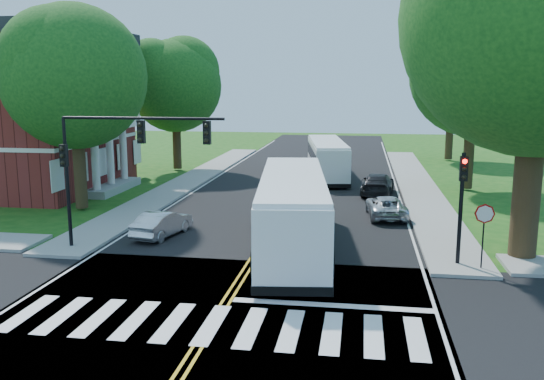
% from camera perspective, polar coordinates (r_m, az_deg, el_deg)
% --- Properties ---
extents(ground, '(140.00, 140.00, 0.00)m').
position_cam_1_polar(ground, '(18.30, -5.58, -12.55)').
color(ground, '#144F13').
rests_on(ground, ground).
extents(road, '(14.00, 96.00, 0.01)m').
position_cam_1_polar(road, '(35.29, 1.69, -1.23)').
color(road, black).
rests_on(road, ground).
extents(cross_road, '(60.00, 12.00, 0.01)m').
position_cam_1_polar(cross_road, '(18.30, -5.59, -12.53)').
color(cross_road, black).
rests_on(cross_road, ground).
extents(center_line, '(0.36, 70.00, 0.01)m').
position_cam_1_polar(center_line, '(39.19, 2.42, -0.05)').
color(center_line, gold).
rests_on(center_line, road).
extents(edge_line_w, '(0.12, 70.00, 0.01)m').
position_cam_1_polar(edge_line_w, '(40.50, -7.18, 0.22)').
color(edge_line_w, silver).
rests_on(edge_line_w, road).
extents(edge_line_e, '(0.12, 70.00, 0.01)m').
position_cam_1_polar(edge_line_e, '(39.03, 12.39, -0.33)').
color(edge_line_e, silver).
rests_on(edge_line_e, road).
extents(crosswalk, '(12.60, 3.00, 0.01)m').
position_cam_1_polar(crosswalk, '(17.85, -5.99, -13.11)').
color(crosswalk, silver).
rests_on(crosswalk, road).
extents(stop_bar, '(6.60, 0.40, 0.01)m').
position_cam_1_polar(stop_bar, '(19.27, 5.97, -11.29)').
color(stop_bar, silver).
rests_on(stop_bar, road).
extents(sidewalk_nw, '(2.60, 40.00, 0.15)m').
position_cam_1_polar(sidewalk_nw, '(43.75, -7.99, 1.03)').
color(sidewalk_nw, gray).
rests_on(sidewalk_nw, ground).
extents(sidewalk_ne, '(2.60, 40.00, 0.15)m').
position_cam_1_polar(sidewalk_ne, '(42.08, 14.19, 0.44)').
color(sidewalk_ne, gray).
rests_on(sidewalk_ne, ground).
extents(tree_ne_big, '(10.80, 10.80, 14.91)m').
position_cam_1_polar(tree_ne_big, '(25.33, 25.08, 15.13)').
color(tree_ne_big, black).
rests_on(tree_ne_big, ground).
extents(tree_west_near, '(8.00, 8.00, 11.40)m').
position_cam_1_polar(tree_west_near, '(34.17, -19.00, 10.53)').
color(tree_west_near, black).
rests_on(tree_west_near, ground).
extents(tree_west_far, '(7.60, 7.60, 10.67)m').
position_cam_1_polar(tree_west_far, '(48.76, -9.57, 10.11)').
color(tree_west_far, black).
rests_on(tree_west_far, ground).
extents(tree_east_mid, '(8.40, 8.40, 11.93)m').
position_cam_1_polar(tree_east_mid, '(40.94, 19.36, 10.86)').
color(tree_east_mid, black).
rests_on(tree_east_mid, ground).
extents(tree_east_far, '(7.20, 7.20, 10.34)m').
position_cam_1_polar(tree_east_far, '(56.89, 17.41, 9.68)').
color(tree_east_far, black).
rests_on(tree_east_far, ground).
extents(signal_nw, '(7.15, 0.46, 5.66)m').
position_cam_1_polar(signal_nw, '(25.04, -15.15, 3.76)').
color(signal_nw, black).
rests_on(signal_nw, ground).
extents(signal_ne, '(0.30, 0.46, 4.40)m').
position_cam_1_polar(signal_ne, '(23.44, 18.29, -0.34)').
color(signal_ne, black).
rests_on(signal_ne, ground).
extents(stop_sign, '(0.76, 0.08, 2.53)m').
position_cam_1_polar(stop_sign, '(23.33, 20.28, -2.85)').
color(stop_sign, black).
rests_on(stop_sign, ground).
extents(bus_lead, '(4.23, 12.88, 3.27)m').
position_cam_1_polar(bus_lead, '(25.04, 2.05, -2.02)').
color(bus_lead, white).
rests_on(bus_lead, road).
extents(bus_follow, '(3.99, 11.35, 2.88)m').
position_cam_1_polar(bus_follow, '(44.65, 5.46, 3.16)').
color(bus_follow, white).
rests_on(bus_follow, road).
extents(hatchback, '(2.03, 3.93, 1.23)m').
position_cam_1_polar(hatchback, '(27.84, -10.83, -3.27)').
color(hatchback, silver).
rests_on(hatchback, road).
extents(suv, '(2.31, 4.38, 1.17)m').
position_cam_1_polar(suv, '(31.83, 11.24, -1.62)').
color(suv, silver).
rests_on(suv, road).
extents(dark_sedan, '(2.43, 5.01, 1.40)m').
position_cam_1_polar(dark_sedan, '(38.21, 10.43, 0.58)').
color(dark_sedan, black).
rests_on(dark_sedan, road).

